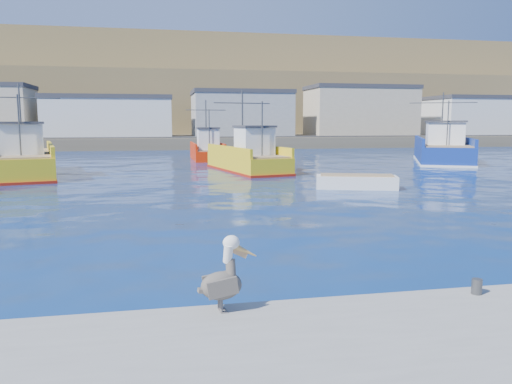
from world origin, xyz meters
TOP-DOWN VIEW (x-y plane):
  - ground at (0.00, 0.00)m, footprint 260.00×260.00m
  - dock_bollards at (0.60, -3.40)m, footprint 36.20×0.20m
  - far_shore at (0.00, 109.20)m, footprint 200.00×81.00m
  - trawler_yellow_a at (-12.42, 26.09)m, footprint 6.61×12.73m
  - trawler_yellow_b at (3.86, 26.30)m, footprint 5.39×10.43m
  - trawler_blue at (23.63, 31.68)m, footprint 9.75×13.64m
  - boat_orange at (1.89, 38.80)m, footprint 4.07×7.76m
  - skiff_mid at (8.16, 15.13)m, footprint 4.82×2.95m
  - pelican at (-1.90, -3.32)m, footprint 1.10×0.52m

SIDE VIEW (x-z plane):
  - ground at x=0.00m, z-range 0.00..0.00m
  - skiff_mid at x=8.16m, z-range -0.18..0.81m
  - dock_bollards at x=0.60m, z-range 0.50..0.80m
  - trawler_yellow_b at x=3.86m, z-range -2.20..4.14m
  - boat_orange at x=1.89m, z-range -2.00..4.01m
  - pelican at x=-1.90m, z-range 0.40..1.75m
  - trawler_yellow_a at x=-12.42m, z-range -2.23..4.40m
  - trawler_blue at x=23.63m, z-range -2.23..4.49m
  - far_shore at x=0.00m, z-range -3.02..20.98m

